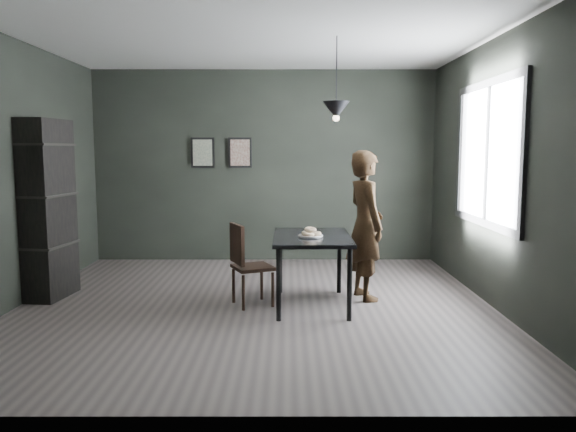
{
  "coord_description": "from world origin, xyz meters",
  "views": [
    {
      "loc": [
        0.35,
        -5.8,
        1.64
      ],
      "look_at": [
        0.35,
        0.05,
        0.95
      ],
      "focal_mm": 35.0,
      "sensor_mm": 36.0,
      "label": 1
    }
  ],
  "objects_px": {
    "wood_chair": "(246,259)",
    "pendant_lamp": "(336,110)",
    "cafe_table": "(312,243)",
    "white_plate": "(310,237)",
    "woman": "(365,225)",
    "shelf_unit": "(46,209)"
  },
  "relations": [
    {
      "from": "cafe_table",
      "to": "shelf_unit",
      "type": "xyz_separation_m",
      "value": [
        -2.92,
        0.35,
        0.32
      ]
    },
    {
      "from": "shelf_unit",
      "to": "cafe_table",
      "type": "bearing_deg",
      "value": -0.08
    },
    {
      "from": "wood_chair",
      "to": "pendant_lamp",
      "type": "distance_m",
      "value": 1.82
    },
    {
      "from": "cafe_table",
      "to": "pendant_lamp",
      "type": "height_order",
      "value": "pendant_lamp"
    },
    {
      "from": "white_plate",
      "to": "shelf_unit",
      "type": "distance_m",
      "value": 2.95
    },
    {
      "from": "white_plate",
      "to": "woman",
      "type": "distance_m",
      "value": 0.74
    },
    {
      "from": "cafe_table",
      "to": "white_plate",
      "type": "xyz_separation_m",
      "value": [
        -0.02,
        -0.11,
        0.08
      ]
    },
    {
      "from": "white_plate",
      "to": "wood_chair",
      "type": "distance_m",
      "value": 0.73
    },
    {
      "from": "woman",
      "to": "wood_chair",
      "type": "bearing_deg",
      "value": 87.29
    },
    {
      "from": "shelf_unit",
      "to": "woman",
      "type": "bearing_deg",
      "value": 5.88
    },
    {
      "from": "white_plate",
      "to": "pendant_lamp",
      "type": "distance_m",
      "value": 1.34
    },
    {
      "from": "shelf_unit",
      "to": "white_plate",
      "type": "bearing_deg",
      "value": -2.26
    },
    {
      "from": "white_plate",
      "to": "woman",
      "type": "xyz_separation_m",
      "value": [
        0.62,
        0.41,
        0.06
      ]
    },
    {
      "from": "cafe_table",
      "to": "pendant_lamp",
      "type": "distance_m",
      "value": 1.41
    },
    {
      "from": "cafe_table",
      "to": "woman",
      "type": "xyz_separation_m",
      "value": [
        0.6,
        0.3,
        0.15
      ]
    },
    {
      "from": "wood_chair",
      "to": "shelf_unit",
      "type": "relative_size",
      "value": 0.44
    },
    {
      "from": "woman",
      "to": "shelf_unit",
      "type": "relative_size",
      "value": 0.83
    },
    {
      "from": "white_plate",
      "to": "wood_chair",
      "type": "xyz_separation_m",
      "value": [
        -0.68,
        0.1,
        -0.26
      ]
    },
    {
      "from": "white_plate",
      "to": "pendant_lamp",
      "type": "bearing_deg",
      "value": 37.88
    },
    {
      "from": "wood_chair",
      "to": "woman",
      "type": "bearing_deg",
      "value": -10.38
    },
    {
      "from": "white_plate",
      "to": "pendant_lamp",
      "type": "height_order",
      "value": "pendant_lamp"
    },
    {
      "from": "cafe_table",
      "to": "pendant_lamp",
      "type": "bearing_deg",
      "value": 21.8
    }
  ]
}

